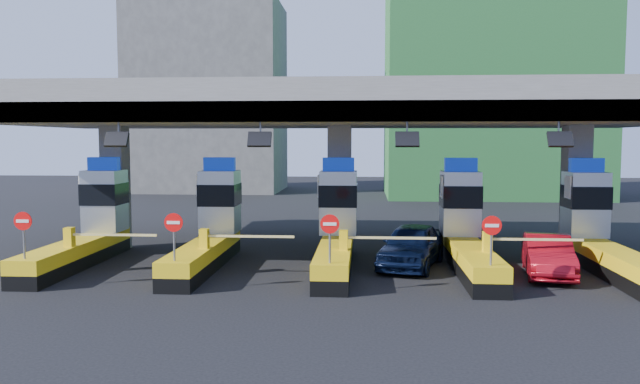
{
  "coord_description": "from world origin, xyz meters",
  "views": [
    {
      "loc": [
        1.07,
        -23.98,
        4.86
      ],
      "look_at": [
        -0.64,
        0.0,
        2.87
      ],
      "focal_mm": 35.0,
      "sensor_mm": 36.0,
      "label": 1
    }
  ],
  "objects": [
    {
      "name": "red_car",
      "position": [
        7.69,
        -1.29,
        0.73
      ],
      "size": [
        2.26,
        4.61,
        1.46
      ],
      "primitive_type": "imported",
      "rotation": [
        0.0,
        0.0,
        -0.17
      ],
      "color": "maroon",
      "rests_on": "ground"
    },
    {
      "name": "bg_building_scaffold",
      "position": [
        12.0,
        32.0,
        14.0
      ],
      "size": [
        18.0,
        12.0,
        28.0
      ],
      "primitive_type": "cube",
      "color": "#1E5926",
      "rests_on": "ground"
    },
    {
      "name": "toll_canopy",
      "position": [
        0.0,
        2.87,
        6.13
      ],
      "size": [
        28.0,
        12.09,
        7.0
      ],
      "color": "slate",
      "rests_on": "ground"
    },
    {
      "name": "bg_building_concrete",
      "position": [
        -14.0,
        36.0,
        9.0
      ],
      "size": [
        14.0,
        10.0,
        18.0
      ],
      "primitive_type": "cube",
      "color": "#4C4C49",
      "rests_on": "ground"
    },
    {
      "name": "toll_lane_right",
      "position": [
        5.0,
        0.28,
        1.4
      ],
      "size": [
        4.43,
        8.0,
        4.16
      ],
      "color": "black",
      "rests_on": "ground"
    },
    {
      "name": "ground",
      "position": [
        0.0,
        0.0,
        0.0
      ],
      "size": [
        120.0,
        120.0,
        0.0
      ],
      "primitive_type": "plane",
      "color": "black",
      "rests_on": "ground"
    },
    {
      "name": "toll_lane_far_right",
      "position": [
        10.0,
        0.28,
        1.4
      ],
      "size": [
        4.43,
        8.0,
        4.16
      ],
      "color": "black",
      "rests_on": "ground"
    },
    {
      "name": "van",
      "position": [
        2.9,
        -0.07,
        0.83
      ],
      "size": [
        3.25,
        5.23,
        1.66
      ],
      "primitive_type": "imported",
      "rotation": [
        0.0,
        0.0,
        -0.28
      ],
      "color": "black",
      "rests_on": "ground"
    },
    {
      "name": "toll_lane_left",
      "position": [
        -5.0,
        0.28,
        1.4
      ],
      "size": [
        4.43,
        8.0,
        4.16
      ],
      "color": "black",
      "rests_on": "ground"
    },
    {
      "name": "toll_lane_center",
      "position": [
        0.0,
        0.28,
        1.4
      ],
      "size": [
        4.43,
        8.0,
        4.16
      ],
      "color": "black",
      "rests_on": "ground"
    },
    {
      "name": "toll_lane_far_left",
      "position": [
        -10.0,
        0.28,
        1.4
      ],
      "size": [
        4.43,
        8.0,
        4.16
      ],
      "color": "black",
      "rests_on": "ground"
    }
  ]
}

